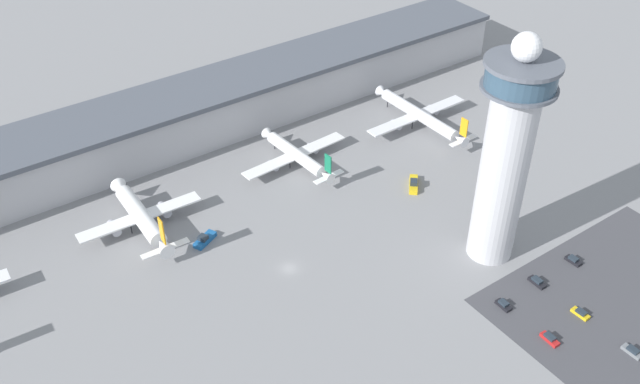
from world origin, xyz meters
name	(u,v)px	position (x,y,z in m)	size (l,w,h in m)	color
ground_plane	(289,269)	(0.00, 0.00, 0.00)	(1000.00, 1000.00, 0.00)	gray
terminal_building	(165,123)	(0.00, 70.00, 8.52)	(257.13, 25.00, 16.84)	#B2B2B7
control_tower	(507,153)	(46.39, -24.48, 30.93)	(17.42, 17.42, 61.32)	#BCBCC1
parking_lot_surface	(616,294)	(60.54, -53.66, 0.00)	(64.00, 40.00, 0.01)	#424247
airplane_gate_bravo	(141,216)	(-23.83, 36.05, 4.38)	(34.43, 34.69, 14.16)	white
airplane_gate_charlie	(296,155)	(27.33, 37.53, 3.69)	(36.56, 32.78, 11.46)	white
airplane_gate_delta	(419,115)	(72.83, 32.99, 4.36)	(39.36, 41.51, 12.38)	white
service_truck_catering	(414,184)	(49.07, 8.30, 0.99)	(7.26, 7.71, 2.86)	black
service_truck_fuel	(205,240)	(-12.65, 21.52, 0.87)	(7.60, 5.41, 2.51)	black
car_yellow_taxi	(550,339)	(35.34, -54.20, 0.61)	(1.93, 4.76, 1.57)	black
car_silver_sedan	(573,260)	(61.11, -40.03, 0.57)	(2.04, 4.34, 1.47)	black
car_red_hatchback	(504,305)	(34.69, -40.72, 0.58)	(1.96, 4.22, 1.50)	black
car_white_wagon	(537,282)	(47.34, -40.04, 0.59)	(2.00, 4.77, 1.51)	black
car_grey_coupe	(632,351)	(47.50, -67.24, 0.59)	(1.80, 4.64, 1.52)	black
car_navy_sedan	(581,313)	(47.54, -53.10, 0.53)	(1.94, 4.48, 1.38)	black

